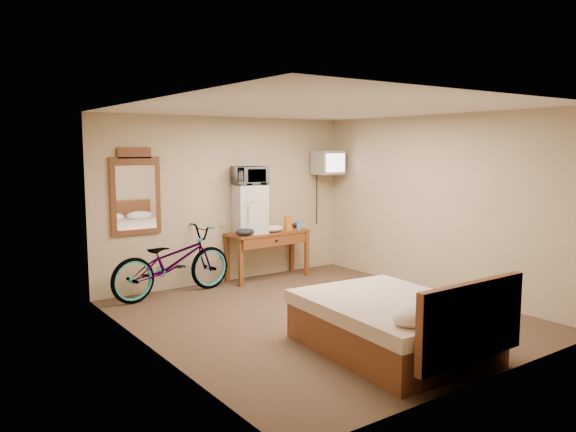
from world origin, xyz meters
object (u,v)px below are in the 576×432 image
object	(u,v)px
blue_cup	(299,225)
bed	(397,324)
desk	(269,239)
wall_mirror	(136,193)
mini_fridge	(250,209)
crt_television	(328,163)
bicycle	(172,262)
microwave	(250,176)

from	to	relation	value
blue_cup	bed	world-z (taller)	bed
desk	wall_mirror	bearing A→B (deg)	172.28
mini_fridge	wall_mirror	world-z (taller)	wall_mirror
desk	bed	world-z (taller)	bed
mini_fridge	blue_cup	world-z (taller)	mini_fridge
crt_television	wall_mirror	bearing A→B (deg)	175.51
desk	bicycle	distance (m)	1.64
microwave	wall_mirror	distance (m)	1.71
blue_cup	crt_television	bearing A→B (deg)	8.34
microwave	bed	world-z (taller)	microwave
mini_fridge	wall_mirror	size ratio (longest dim) A/B	0.61
microwave	crt_television	bearing A→B (deg)	9.51
microwave	wall_mirror	bearing A→B (deg)	-177.79
wall_mirror	bicycle	distance (m)	1.07
microwave	wall_mirror	size ratio (longest dim) A/B	0.42
mini_fridge	blue_cup	size ratio (longest dim) A/B	5.41
mini_fridge	blue_cup	xyz separation A→B (m)	(0.84, -0.11, -0.30)
desk	blue_cup	size ratio (longest dim) A/B	9.91
microwave	blue_cup	world-z (taller)	microwave
microwave	blue_cup	size ratio (longest dim) A/B	3.72
desk	crt_television	xyz separation A→B (m)	(1.19, 0.02, 1.17)
wall_mirror	bicycle	bearing A→B (deg)	-41.04
blue_cup	desk	bearing A→B (deg)	171.76
microwave	bed	size ratio (longest dim) A/B	0.26
crt_television	bicycle	bearing A→B (deg)	-178.52
crt_television	microwave	bearing A→B (deg)	179.39
microwave	bicycle	xyz separation A→B (m)	(-1.32, -0.09, -1.14)
mini_fridge	crt_television	world-z (taller)	crt_television
microwave	bicycle	world-z (taller)	microwave
wall_mirror	bicycle	size ratio (longest dim) A/B	0.66
mini_fridge	wall_mirror	distance (m)	1.73
blue_cup	bicycle	bearing A→B (deg)	179.35
desk	blue_cup	distance (m)	0.56
wall_mirror	mini_fridge	bearing A→B (deg)	-7.92
desk	blue_cup	xyz separation A→B (m)	(0.52, -0.08, 0.19)
mini_fridge	bed	size ratio (longest dim) A/B	0.37
microwave	blue_cup	distance (m)	1.17
blue_cup	wall_mirror	size ratio (longest dim) A/B	0.11
crt_television	desk	bearing A→B (deg)	-178.97
desk	bed	bearing A→B (deg)	-101.95
bicycle	blue_cup	bearing A→B (deg)	-97.12
bed	mini_fridge	bearing A→B (deg)	83.37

